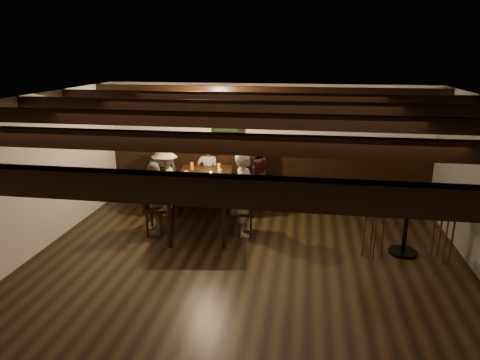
% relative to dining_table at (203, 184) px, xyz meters
% --- Properties ---
extents(room, '(7.00, 7.00, 7.00)m').
position_rel_dining_table_xyz_m(room, '(0.70, 0.15, 0.32)').
color(room, black).
rests_on(room, ground).
extents(dining_table, '(1.27, 2.29, 0.82)m').
position_rel_dining_table_xyz_m(dining_table, '(0.00, 0.00, 0.00)').
color(dining_table, black).
rests_on(dining_table, floor).
extents(chair_left_near, '(0.51, 0.51, 0.99)m').
position_rel_dining_table_xyz_m(chair_left_near, '(-0.78, 0.35, -0.45)').
color(chair_left_near, black).
rests_on(chair_left_near, floor).
extents(chair_left_far, '(0.50, 0.50, 0.98)m').
position_rel_dining_table_xyz_m(chair_left_far, '(-0.65, -0.55, -0.45)').
color(chair_left_far, black).
rests_on(chair_left_far, floor).
extents(chair_right_near, '(0.51, 0.51, 0.99)m').
position_rel_dining_table_xyz_m(chair_right_near, '(0.65, 0.55, -0.45)').
color(chair_right_near, black).
rests_on(chair_right_near, floor).
extents(chair_right_far, '(0.44, 0.44, 0.85)m').
position_rel_dining_table_xyz_m(chair_right_far, '(0.77, -0.35, -0.49)').
color(chair_right_far, black).
rests_on(chair_right_far, floor).
extents(person_bench_left, '(0.71, 0.51, 1.34)m').
position_rel_dining_table_xyz_m(person_bench_left, '(-1.02, 0.77, -0.08)').
color(person_bench_left, '#252527').
rests_on(person_bench_left, floor).
extents(person_bench_centre, '(0.50, 0.36, 1.26)m').
position_rel_dining_table_xyz_m(person_bench_centre, '(-0.15, 1.04, -0.12)').
color(person_bench_centre, gray).
rests_on(person_bench_centre, floor).
extents(person_bench_right, '(0.73, 0.61, 1.37)m').
position_rel_dining_table_xyz_m(person_bench_right, '(0.77, 1.02, -0.06)').
color(person_bench_right, '#521F1C').
rests_on(person_bench_right, floor).
extents(person_left_near, '(0.59, 0.90, 1.30)m').
position_rel_dining_table_xyz_m(person_left_near, '(-0.81, 0.34, -0.10)').
color(person_left_near, '#A5998B').
rests_on(person_left_near, floor).
extents(person_left_far, '(0.41, 0.78, 1.26)m').
position_rel_dining_table_xyz_m(person_left_far, '(-0.68, -0.55, -0.12)').
color(person_left_far, gray).
rests_on(person_left_far, floor).
extents(person_right_near, '(0.47, 0.65, 1.22)m').
position_rel_dining_table_xyz_m(person_right_near, '(0.68, 0.55, -0.14)').
color(person_right_near, '#28272A').
rests_on(person_right_near, floor).
extents(person_right_far, '(0.41, 0.57, 1.44)m').
position_rel_dining_table_xyz_m(person_right_far, '(0.81, -0.34, -0.03)').
color(person_right_far, '#AEA293').
rests_on(person_right_far, floor).
extents(pint_a, '(0.07, 0.07, 0.14)m').
position_rel_dining_table_xyz_m(pint_a, '(-0.37, 0.65, 0.14)').
color(pint_a, '#BF7219').
rests_on(pint_a, dining_table).
extents(pint_b, '(0.07, 0.07, 0.14)m').
position_rel_dining_table_xyz_m(pint_b, '(0.16, 0.68, 0.14)').
color(pint_b, '#BF7219').
rests_on(pint_b, dining_table).
extents(pint_c, '(0.07, 0.07, 0.14)m').
position_rel_dining_table_xyz_m(pint_c, '(-0.31, 0.06, 0.14)').
color(pint_c, '#BF7219').
rests_on(pint_c, dining_table).
extents(pint_d, '(0.07, 0.07, 0.14)m').
position_rel_dining_table_xyz_m(pint_d, '(0.27, 0.24, 0.14)').
color(pint_d, silver).
rests_on(pint_d, dining_table).
extents(pint_e, '(0.07, 0.07, 0.14)m').
position_rel_dining_table_xyz_m(pint_e, '(-0.16, -0.48, 0.14)').
color(pint_e, '#BF7219').
rests_on(pint_e, dining_table).
extents(pint_f, '(0.07, 0.07, 0.14)m').
position_rel_dining_table_xyz_m(pint_f, '(0.27, -0.52, 0.14)').
color(pint_f, silver).
rests_on(pint_f, dining_table).
extents(pint_g, '(0.07, 0.07, 0.14)m').
position_rel_dining_table_xyz_m(pint_g, '(0.16, -0.79, 0.14)').
color(pint_g, '#BF7219').
rests_on(pint_g, dining_table).
extents(plate_near, '(0.24, 0.24, 0.01)m').
position_rel_dining_table_xyz_m(plate_near, '(-0.05, -0.71, 0.07)').
color(plate_near, white).
rests_on(plate_near, dining_table).
extents(plate_far, '(0.24, 0.24, 0.01)m').
position_rel_dining_table_xyz_m(plate_far, '(0.22, -0.27, 0.07)').
color(plate_far, white).
rests_on(plate_far, dining_table).
extents(condiment_caddy, '(0.15, 0.10, 0.12)m').
position_rel_dining_table_xyz_m(condiment_caddy, '(0.01, -0.05, 0.13)').
color(condiment_caddy, black).
rests_on(condiment_caddy, dining_table).
extents(candle, '(0.05, 0.05, 0.05)m').
position_rel_dining_table_xyz_m(candle, '(0.08, 0.31, 0.09)').
color(candle, beige).
rests_on(candle, dining_table).
extents(high_top_table, '(0.59, 0.59, 1.04)m').
position_rel_dining_table_xyz_m(high_top_table, '(3.33, -0.69, -0.07)').
color(high_top_table, black).
rests_on(high_top_table, floor).
extents(bar_stool_left, '(0.35, 0.37, 1.05)m').
position_rel_dining_table_xyz_m(bar_stool_left, '(2.83, -0.90, -0.36)').
color(bar_stool_left, '#3A2012').
rests_on(bar_stool_left, floor).
extents(bar_stool_right, '(0.38, 0.39, 1.05)m').
position_rel_dining_table_xyz_m(bar_stool_right, '(3.83, -0.85, -0.36)').
color(bar_stool_right, '#3A2012').
rests_on(bar_stool_right, floor).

